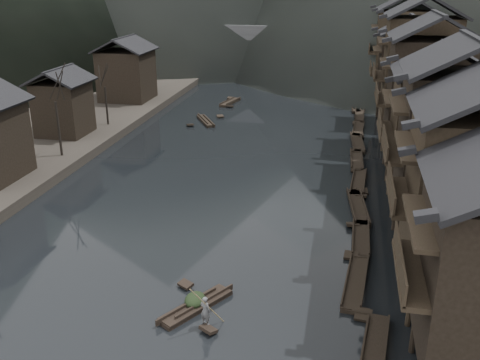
# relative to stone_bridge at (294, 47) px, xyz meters

# --- Properties ---
(water) EXTENTS (300.00, 300.00, 0.00)m
(water) POSITION_rel_stone_bridge_xyz_m (0.00, -72.00, -5.11)
(water) COLOR black
(water) RESTS_ON ground
(left_bank) EXTENTS (40.00, 200.00, 1.20)m
(left_bank) POSITION_rel_stone_bridge_xyz_m (-35.00, -32.00, -4.51)
(left_bank) COLOR #2D2823
(left_bank) RESTS_ON ground
(stilt_houses) EXTENTS (9.00, 67.60, 16.08)m
(stilt_houses) POSITION_rel_stone_bridge_xyz_m (17.28, -51.87, 3.79)
(stilt_houses) COLOR black
(stilt_houses) RESTS_ON ground
(left_houses) EXTENTS (8.10, 53.20, 8.73)m
(left_houses) POSITION_rel_stone_bridge_xyz_m (-20.50, -51.88, 0.55)
(left_houses) COLOR black
(left_houses) RESTS_ON left_bank
(bare_trees) EXTENTS (3.85, 40.39, 7.69)m
(bare_trees) POSITION_rel_stone_bridge_xyz_m (-17.00, -61.70, 1.41)
(bare_trees) COLOR black
(bare_trees) RESTS_ON left_bank
(moored_sampans) EXTENTS (2.69, 74.25, 0.47)m
(moored_sampans) POSITION_rel_stone_bridge_xyz_m (11.84, -45.32, -4.91)
(moored_sampans) COLOR black
(moored_sampans) RESTS_ON water
(midriver_boats) EXTENTS (3.81, 16.73, 0.45)m
(midriver_boats) POSITION_rel_stone_bridge_xyz_m (-6.96, -31.28, -4.91)
(midriver_boats) COLOR black
(midriver_boats) RESTS_ON water
(stone_bridge) EXTENTS (40.00, 6.00, 9.00)m
(stone_bridge) POSITION_rel_stone_bridge_xyz_m (0.00, 0.00, 0.00)
(stone_bridge) COLOR #4C4C4F
(stone_bridge) RESTS_ON ground
(hero_sampan) EXTENTS (3.54, 4.96, 0.44)m
(hero_sampan) POSITION_rel_stone_bridge_xyz_m (2.56, -76.15, -4.91)
(hero_sampan) COLOR black
(hero_sampan) RESTS_ON water
(cargo_heap) EXTENTS (1.16, 1.52, 0.70)m
(cargo_heap) POSITION_rel_stone_bridge_xyz_m (2.43, -75.95, -4.32)
(cargo_heap) COLOR black
(cargo_heap) RESTS_ON hero_sampan
(boatman) EXTENTS (0.73, 0.60, 1.72)m
(boatman) POSITION_rel_stone_bridge_xyz_m (3.53, -77.72, -3.81)
(boatman) COLOR slate
(boatman) RESTS_ON hero_sampan
(bamboo_pole) EXTENTS (1.57, 1.74, 3.14)m
(bamboo_pole) POSITION_rel_stone_bridge_xyz_m (3.73, -77.72, -1.38)
(bamboo_pole) COLOR #8C7A51
(bamboo_pole) RESTS_ON boatman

